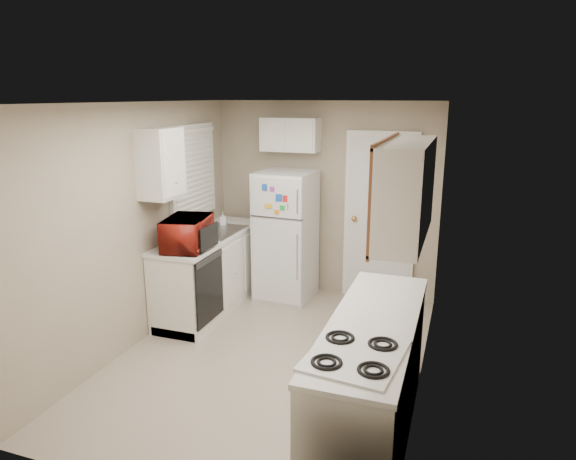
% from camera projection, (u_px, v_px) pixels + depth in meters
% --- Properties ---
extents(floor, '(3.80, 3.80, 0.00)m').
position_uv_depth(floor, '(271.00, 357.00, 4.98)').
color(floor, '#B3A390').
rests_on(floor, ground).
extents(ceiling, '(3.80, 3.80, 0.00)m').
position_uv_depth(ceiling, '(269.00, 102.00, 4.37)').
color(ceiling, white).
rests_on(ceiling, floor).
extents(wall_left, '(3.80, 3.80, 0.00)m').
position_uv_depth(wall_left, '(139.00, 225.00, 5.12)').
color(wall_left, tan).
rests_on(wall_left, floor).
extents(wall_right, '(3.80, 3.80, 0.00)m').
position_uv_depth(wall_right, '(428.00, 253.00, 4.23)').
color(wall_right, tan).
rests_on(wall_right, floor).
extents(wall_back, '(2.80, 2.80, 0.00)m').
position_uv_depth(wall_back, '(325.00, 199.00, 6.41)').
color(wall_back, tan).
rests_on(wall_back, floor).
extents(wall_front, '(2.80, 2.80, 0.00)m').
position_uv_depth(wall_front, '(151.00, 322.00, 2.94)').
color(wall_front, tan).
rests_on(wall_front, floor).
extents(left_counter, '(0.60, 1.80, 0.90)m').
position_uv_depth(left_counter, '(211.00, 271.00, 6.04)').
color(left_counter, silver).
rests_on(left_counter, floor).
extents(dishwasher, '(0.03, 0.58, 0.72)m').
position_uv_depth(dishwasher, '(209.00, 289.00, 5.39)').
color(dishwasher, black).
rests_on(dishwasher, floor).
extents(sink, '(0.54, 0.74, 0.16)m').
position_uv_depth(sink, '(216.00, 235.00, 6.07)').
color(sink, gray).
rests_on(sink, left_counter).
extents(microwave, '(0.66, 0.45, 0.40)m').
position_uv_depth(microwave, '(188.00, 235.00, 5.35)').
color(microwave, maroon).
rests_on(microwave, left_counter).
extents(soap_bottle, '(0.10, 0.10, 0.16)m').
position_uv_depth(soap_bottle, '(223.00, 217.00, 6.33)').
color(soap_bottle, silver).
rests_on(soap_bottle, left_counter).
extents(window_blinds, '(0.10, 0.98, 1.08)m').
position_uv_depth(window_blinds, '(193.00, 172.00, 5.96)').
color(window_blinds, silver).
rests_on(window_blinds, wall_left).
extents(upper_cabinet_left, '(0.30, 0.45, 0.70)m').
position_uv_depth(upper_cabinet_left, '(161.00, 163.00, 5.12)').
color(upper_cabinet_left, silver).
rests_on(upper_cabinet_left, wall_left).
extents(refrigerator, '(0.68, 0.67, 1.58)m').
position_uv_depth(refrigerator, '(286.00, 236.00, 6.28)').
color(refrigerator, silver).
rests_on(refrigerator, floor).
extents(cabinet_over_fridge, '(0.70, 0.30, 0.40)m').
position_uv_depth(cabinet_over_fridge, '(291.00, 134.00, 6.20)').
color(cabinet_over_fridge, silver).
rests_on(cabinet_over_fridge, wall_back).
extents(interior_door, '(0.86, 0.06, 2.08)m').
position_uv_depth(interior_door, '(380.00, 218.00, 6.20)').
color(interior_door, silver).
rests_on(interior_door, floor).
extents(right_counter, '(0.60, 2.00, 0.90)m').
position_uv_depth(right_counter, '(371.00, 376.00, 3.79)').
color(right_counter, silver).
rests_on(right_counter, floor).
extents(stove, '(0.62, 0.73, 0.81)m').
position_uv_depth(stove, '(353.00, 425.00, 3.30)').
color(stove, silver).
rests_on(stove, floor).
extents(upper_cabinet_right, '(0.30, 1.20, 0.70)m').
position_uv_depth(upper_cabinet_right, '(407.00, 190.00, 3.67)').
color(upper_cabinet_right, silver).
rests_on(upper_cabinet_right, wall_right).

